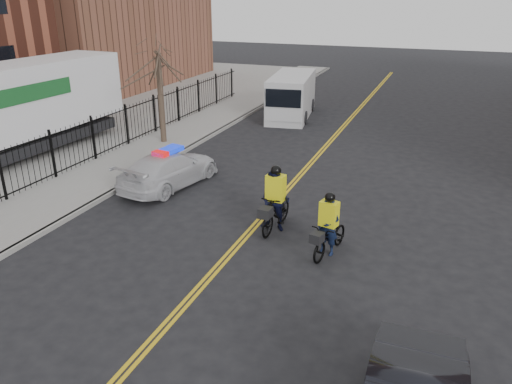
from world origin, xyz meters
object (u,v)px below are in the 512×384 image
at_px(police_cruiser, 169,169).
at_px(cyclist_far, 275,205).
at_px(cyclist_near, 328,233).
at_px(cargo_van, 291,97).

xyz_separation_m(police_cruiser, cyclist_far, (5.10, -2.17, 0.17)).
bearing_deg(cyclist_far, cyclist_near, -22.00).
xyz_separation_m(cargo_van, cyclist_far, (4.16, -14.79, -0.36)).
height_order(police_cruiser, cyclist_near, cyclist_near).
xyz_separation_m(police_cruiser, cargo_van, (0.94, 12.63, 0.53)).
distance_m(police_cruiser, cyclist_far, 5.55).
relative_size(police_cruiser, cargo_van, 0.79).
bearing_deg(cyclist_near, police_cruiser, 168.87).
height_order(cargo_van, cyclist_near, cargo_van).
height_order(police_cruiser, cyclist_far, cyclist_far).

